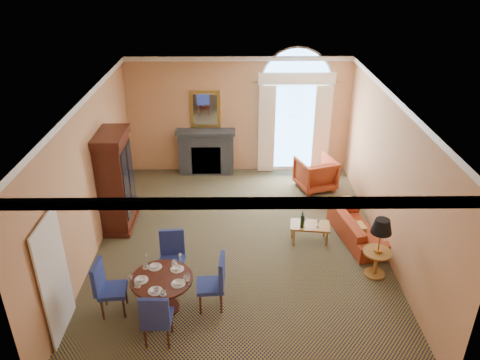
{
  "coord_description": "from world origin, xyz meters",
  "views": [
    {
      "loc": [
        -0.08,
        -8.29,
        5.76
      ],
      "look_at": [
        0.0,
        0.5,
        1.3
      ],
      "focal_mm": 35.0,
      "sensor_mm": 36.0,
      "label": 1
    }
  ],
  "objects_px": {
    "armoire": "(116,183)",
    "armchair": "(315,174)",
    "sofa": "(358,228)",
    "side_table": "(380,240)",
    "dining_table": "(162,286)",
    "coffee_table": "(309,226)"
  },
  "relations": [
    {
      "from": "sofa",
      "to": "dining_table",
      "type": "bearing_deg",
      "value": 107.93
    },
    {
      "from": "sofa",
      "to": "armchair",
      "type": "relative_size",
      "value": 1.98
    },
    {
      "from": "dining_table",
      "to": "side_table",
      "type": "bearing_deg",
      "value": 13.09
    },
    {
      "from": "coffee_table",
      "to": "armoire",
      "type": "bearing_deg",
      "value": 177.48
    },
    {
      "from": "armoire",
      "to": "dining_table",
      "type": "bearing_deg",
      "value": -63.92
    },
    {
      "from": "armoire",
      "to": "side_table",
      "type": "relative_size",
      "value": 1.84
    },
    {
      "from": "dining_table",
      "to": "side_table",
      "type": "xyz_separation_m",
      "value": [
        3.96,
        0.92,
        0.28
      ]
    },
    {
      "from": "sofa",
      "to": "coffee_table",
      "type": "distance_m",
      "value": 1.1
    },
    {
      "from": "armoire",
      "to": "sofa",
      "type": "height_order",
      "value": "armoire"
    },
    {
      "from": "armoire",
      "to": "armchair",
      "type": "relative_size",
      "value": 2.44
    },
    {
      "from": "armoire",
      "to": "side_table",
      "type": "distance_m",
      "value": 5.64
    },
    {
      "from": "dining_table",
      "to": "coffee_table",
      "type": "distance_m",
      "value": 3.5
    },
    {
      "from": "armchair",
      "to": "coffee_table",
      "type": "relative_size",
      "value": 1.05
    },
    {
      "from": "armoire",
      "to": "dining_table",
      "type": "relative_size",
      "value": 2.09
    },
    {
      "from": "armchair",
      "to": "coffee_table",
      "type": "height_order",
      "value": "armchair"
    },
    {
      "from": "armoire",
      "to": "coffee_table",
      "type": "relative_size",
      "value": 2.55
    },
    {
      "from": "armoire",
      "to": "coffee_table",
      "type": "distance_m",
      "value": 4.3
    },
    {
      "from": "dining_table",
      "to": "coffee_table",
      "type": "relative_size",
      "value": 1.22
    },
    {
      "from": "sofa",
      "to": "side_table",
      "type": "bearing_deg",
      "value": 171.27
    },
    {
      "from": "side_table",
      "to": "armchair",
      "type": "bearing_deg",
      "value": 99.72
    },
    {
      "from": "coffee_table",
      "to": "sofa",
      "type": "bearing_deg",
      "value": 13.24
    },
    {
      "from": "armchair",
      "to": "side_table",
      "type": "xyz_separation_m",
      "value": [
        0.62,
        -3.62,
        0.38
      ]
    }
  ]
}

